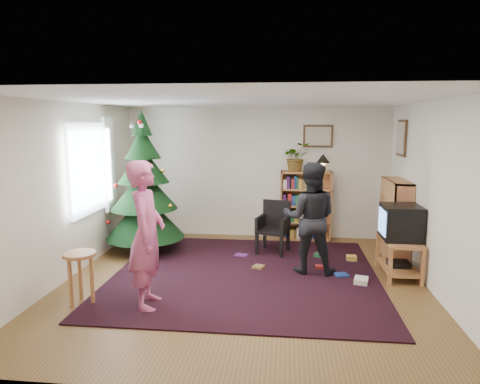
# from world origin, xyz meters

# --- Properties ---
(floor) EXTENTS (5.00, 5.00, 0.00)m
(floor) POSITION_xyz_m (0.00, 0.00, 0.00)
(floor) COLOR brown
(floor) RESTS_ON ground
(ceiling) EXTENTS (5.00, 5.00, 0.00)m
(ceiling) POSITION_xyz_m (0.00, 0.00, 2.50)
(ceiling) COLOR white
(ceiling) RESTS_ON wall_back
(wall_back) EXTENTS (5.00, 0.02, 2.50)m
(wall_back) POSITION_xyz_m (0.00, 2.50, 1.25)
(wall_back) COLOR silver
(wall_back) RESTS_ON floor
(wall_front) EXTENTS (5.00, 0.02, 2.50)m
(wall_front) POSITION_xyz_m (0.00, -2.50, 1.25)
(wall_front) COLOR silver
(wall_front) RESTS_ON floor
(wall_left) EXTENTS (0.02, 5.00, 2.50)m
(wall_left) POSITION_xyz_m (-2.50, 0.00, 1.25)
(wall_left) COLOR silver
(wall_left) RESTS_ON floor
(wall_right) EXTENTS (0.02, 5.00, 2.50)m
(wall_right) POSITION_xyz_m (2.50, 0.00, 1.25)
(wall_right) COLOR silver
(wall_right) RESTS_ON floor
(rug) EXTENTS (3.80, 3.60, 0.02)m
(rug) POSITION_xyz_m (0.00, 0.30, 0.01)
(rug) COLOR black
(rug) RESTS_ON floor
(window_pane) EXTENTS (0.04, 1.20, 1.40)m
(window_pane) POSITION_xyz_m (-2.47, 0.60, 1.50)
(window_pane) COLOR silver
(window_pane) RESTS_ON wall_left
(curtain) EXTENTS (0.06, 0.35, 1.60)m
(curtain) POSITION_xyz_m (-2.43, 1.30, 1.50)
(curtain) COLOR white
(curtain) RESTS_ON wall_left
(picture_back) EXTENTS (0.55, 0.03, 0.42)m
(picture_back) POSITION_xyz_m (1.15, 2.48, 1.95)
(picture_back) COLOR #4C3319
(picture_back) RESTS_ON wall_back
(picture_right) EXTENTS (0.03, 0.50, 0.60)m
(picture_right) POSITION_xyz_m (2.48, 1.75, 1.95)
(picture_right) COLOR #4C3319
(picture_right) RESTS_ON wall_right
(christmas_tree) EXTENTS (1.33, 1.33, 2.42)m
(christmas_tree) POSITION_xyz_m (-1.82, 1.26, 1.01)
(christmas_tree) COLOR #3F2816
(christmas_tree) RESTS_ON rug
(bookshelf_back) EXTENTS (0.95, 0.30, 1.30)m
(bookshelf_back) POSITION_xyz_m (0.94, 2.34, 0.66)
(bookshelf_back) COLOR #B66841
(bookshelf_back) RESTS_ON floor
(bookshelf_right) EXTENTS (0.30, 0.95, 1.30)m
(bookshelf_right) POSITION_xyz_m (2.34, 1.32, 0.66)
(bookshelf_right) COLOR #B66841
(bookshelf_right) RESTS_ON floor
(tv_stand) EXTENTS (0.49, 0.88, 0.55)m
(tv_stand) POSITION_xyz_m (2.22, 0.52, 0.32)
(tv_stand) COLOR #B66841
(tv_stand) RESTS_ON floor
(crt_tv) EXTENTS (0.52, 0.57, 0.49)m
(crt_tv) POSITION_xyz_m (2.22, 0.52, 0.80)
(crt_tv) COLOR black
(crt_tv) RESTS_ON tv_stand
(armchair) EXTENTS (0.60, 0.60, 0.89)m
(armchair) POSITION_xyz_m (0.36, 1.46, 0.47)
(armchair) COLOR black
(armchair) RESTS_ON rug
(stool) EXTENTS (0.39, 0.39, 0.65)m
(stool) POSITION_xyz_m (-1.91, -0.92, 0.50)
(stool) COLOR #B66841
(stool) RESTS_ON floor
(person_standing) EXTENTS (0.51, 0.70, 1.78)m
(person_standing) POSITION_xyz_m (-1.07, -0.89, 0.89)
(person_standing) COLOR #BB4B7B
(person_standing) RESTS_ON rug
(person_by_chair) EXTENTS (0.85, 0.69, 1.65)m
(person_by_chair) POSITION_xyz_m (0.93, 0.51, 0.82)
(person_by_chair) COLOR black
(person_by_chair) RESTS_ON rug
(potted_plant) EXTENTS (0.60, 0.57, 0.54)m
(potted_plant) POSITION_xyz_m (0.74, 2.34, 1.57)
(potted_plant) COLOR gray
(potted_plant) RESTS_ON bookshelf_back
(table_lamp) EXTENTS (0.25, 0.25, 0.33)m
(table_lamp) POSITION_xyz_m (1.24, 2.34, 1.52)
(table_lamp) COLOR #A57F33
(table_lamp) RESTS_ON bookshelf_back
(floor_clutter) EXTENTS (1.99, 1.32, 0.08)m
(floor_clutter) POSITION_xyz_m (0.99, 0.73, 0.04)
(floor_clutter) COLOR #A51E19
(floor_clutter) RESTS_ON rug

